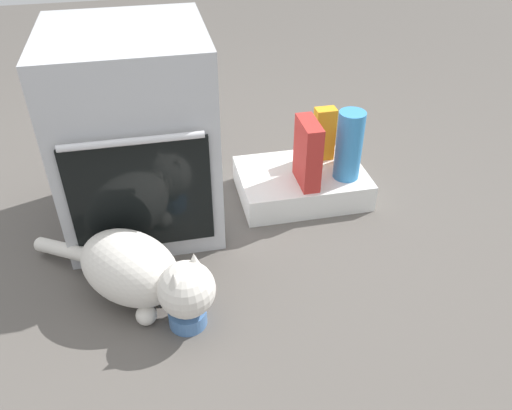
{
  "coord_description": "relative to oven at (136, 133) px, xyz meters",
  "views": [
    {
      "loc": [
        0.01,
        -1.38,
        1.32
      ],
      "look_at": [
        0.32,
        0.06,
        0.25
      ],
      "focal_mm": 36.19,
      "sensor_mm": 36.0,
      "label": 1
    }
  ],
  "objects": [
    {
      "name": "cereal_box",
      "position": [
        0.67,
        -0.07,
        -0.13
      ],
      "size": [
        0.07,
        0.18,
        0.28
      ],
      "primitive_type": "cube",
      "color": "#B72D28",
      "rests_on": "pantry_cabinet"
    },
    {
      "name": "pantry_cabinet",
      "position": [
        0.68,
        0.01,
        -0.33
      ],
      "size": [
        0.55,
        0.38,
        0.12
      ],
      "primitive_type": "cube",
      "color": "white",
      "rests_on": "ground"
    },
    {
      "name": "oven",
      "position": [
        0.0,
        0.0,
        0.0
      ],
      "size": [
        0.57,
        0.62,
        0.78
      ],
      "color": "#B7BABF",
      "rests_on": "ground"
    },
    {
      "name": "ground",
      "position": [
        0.08,
        -0.42,
        -0.39
      ],
      "size": [
        8.0,
        8.0,
        0.0
      ],
      "primitive_type": "plane",
      "color": "#56514C"
    },
    {
      "name": "cat",
      "position": [
        -0.03,
        -0.5,
        -0.25
      ],
      "size": [
        0.64,
        0.59,
        0.27
      ],
      "rotation": [
        0.0,
        0.0,
        -0.74
      ],
      "color": "silver",
      "rests_on": "ground"
    },
    {
      "name": "water_bottle",
      "position": [
        0.85,
        -0.06,
        -0.12
      ],
      "size": [
        0.11,
        0.11,
        0.3
      ],
      "primitive_type": "cylinder",
      "color": "#388CD1",
      "rests_on": "pantry_cabinet"
    },
    {
      "name": "food_bowl",
      "position": [
        0.1,
        -0.63,
        -0.36
      ],
      "size": [
        0.13,
        0.13,
        0.08
      ],
      "color": "#4C7AB7",
      "rests_on": "ground"
    },
    {
      "name": "juice_carton",
      "position": [
        0.8,
        0.11,
        -0.15
      ],
      "size": [
        0.09,
        0.06,
        0.24
      ],
      "primitive_type": "cube",
      "color": "orange",
      "rests_on": "pantry_cabinet"
    },
    {
      "name": "sauce_jar",
      "position": [
        0.9,
        0.05,
        -0.2
      ],
      "size": [
        0.08,
        0.08,
        0.14
      ],
      "primitive_type": "cylinder",
      "color": "#D16023",
      "rests_on": "pantry_cabinet"
    }
  ]
}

